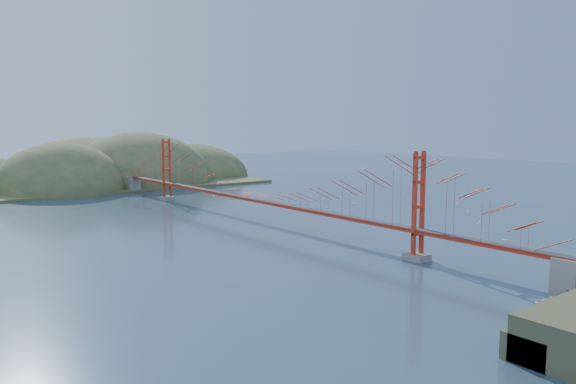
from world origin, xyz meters
TOP-DOWN VIEW (x-y plane):
  - ground at (0.00, 0.00)m, footprint 320.00×320.00m
  - bridge at (0.00, 0.18)m, footprint 2.20×94.40m
  - far_headlands at (2.21, 68.52)m, footprint 84.00×58.00m
  - sailboat_6 at (24.53, -21.45)m, footprint 0.55×0.55m
  - sailboat_8 at (39.91, 22.97)m, footprint 0.59×0.59m
  - sailboat_9 at (52.39, 14.03)m, footprint 0.50×0.57m
  - sailboat_3 at (10.16, 29.77)m, footprint 0.62×0.62m
  - sailboat_1 at (23.79, 4.01)m, footprint 0.70×0.70m
  - sailboat_10 at (16.61, -30.36)m, footprint 0.69×0.69m
  - sailboat_7 at (21.39, 33.39)m, footprint 0.55×0.51m
  - sailboat_0 at (17.32, 3.72)m, footprint 0.54×0.54m
  - sailboat_15 at (32.41, 22.81)m, footprint 0.52×0.53m
  - sailboat_5 at (35.72, 3.00)m, footprint 0.41×0.48m
  - sailboat_17 at (46.53, 12.39)m, footprint 0.54×0.53m
  - sailboat_16 at (10.59, 16.55)m, footprint 0.68×0.68m
  - sailboat_12 at (13.48, 20.52)m, footprint 0.56×0.48m
  - sailboat_14 at (33.00, -13.75)m, footprint 0.48×0.51m
  - sailboat_2 at (26.51, -27.15)m, footprint 0.59×0.53m
  - sailboat_13 at (38.30, -7.83)m, footprint 0.65×0.65m
  - sailboat_4 at (29.70, 21.40)m, footprint 0.62×0.62m
  - sailboat_11 at (48.50, -1.76)m, footprint 0.68×0.68m

SIDE VIEW (x-z plane):
  - ground at x=0.00m, z-range 0.00..0.00m
  - far_headlands at x=2.21m, z-range -12.50..12.50m
  - sailboat_5 at x=35.72m, z-range -0.15..0.41m
  - sailboat_14 at x=33.00m, z-range -0.15..0.42m
  - sailboat_6 at x=24.53m, z-range -0.16..0.44m
  - sailboat_15 at x=32.41m, z-range -0.16..0.44m
  - sailboat_0 at x=17.32m, z-range -0.16..0.44m
  - sailboat_17 at x=46.53m, z-range -0.16..0.44m
  - sailboat_7 at x=21.39m, z-range -0.17..0.45m
  - sailboat_8 at x=39.91m, z-range -0.17..0.46m
  - sailboat_12 at x=13.48m, z-range -0.18..0.47m
  - sailboat_9 at x=52.39m, z-range -0.18..0.47m
  - sailboat_4 at x=29.70m, z-range -0.18..0.47m
  - sailboat_3 at x=10.16m, z-range -0.18..0.47m
  - sailboat_2 at x=26.51m, z-range -0.18..0.48m
  - sailboat_13 at x=38.30m, z-range -0.20..0.52m
  - sailboat_1 at x=23.79m, z-range -0.21..0.53m
  - sailboat_11 at x=48.50m, z-range -0.21..0.53m
  - sailboat_16 at x=10.59m, z-range -0.21..0.53m
  - sailboat_10 at x=16.61m, z-range -0.21..0.53m
  - bridge at x=0.00m, z-range 1.01..13.01m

